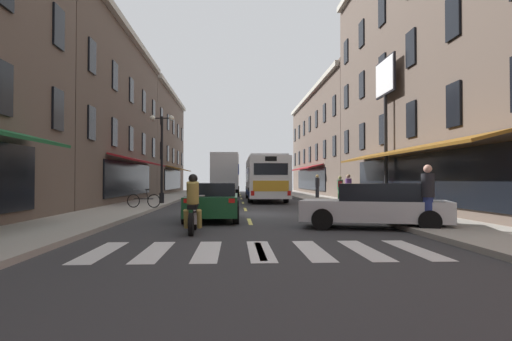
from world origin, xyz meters
TOP-DOWN VIEW (x-y plane):
  - ground_plane at (0.00, 0.00)m, footprint 34.80×80.00m
  - lane_centre_dashes at (0.00, -0.25)m, footprint 0.14×73.90m
  - crosswalk_near at (0.00, -10.00)m, footprint 7.10×2.80m
  - sidewalk_left at (-5.90, 0.00)m, footprint 3.00×80.00m
  - sidewalk_right at (5.90, 0.00)m, footprint 3.00×80.00m
  - storefront_row_right at (11.38, 0.38)m, footprint 9.44×79.90m
  - billboard_sign at (7.05, 2.46)m, footprint 0.40×2.65m
  - transit_bus at (1.66, 12.66)m, footprint 2.70×11.32m
  - box_truck at (-1.38, 21.62)m, footprint 2.58×7.20m
  - sedan_near at (-1.34, -2.73)m, footprint 1.94×4.80m
  - sedan_mid at (3.77, -5.95)m, footprint 4.70×2.92m
  - sedan_far at (-1.49, 33.25)m, footprint 1.91×4.59m
  - motorcycle_rider at (-1.71, -6.78)m, footprint 0.62×2.07m
  - bicycle_near at (-4.98, 2.51)m, footprint 1.69×0.52m
  - pedestrian_near at (5.97, 7.66)m, footprint 0.38×0.52m
  - pedestrian_mid at (5.83, 14.42)m, footprint 0.36×0.36m
  - pedestrian_far at (4.91, -7.09)m, footprint 0.36×0.36m
  - pedestrian_rear at (6.05, 5.93)m, footprint 0.36×0.36m
  - street_lamp_twin at (-4.81, 6.75)m, footprint 1.42×0.32m

SIDE VIEW (x-z plane):
  - ground_plane at x=0.00m, z-range -0.10..0.00m
  - lane_centre_dashes at x=0.00m, z-range 0.00..0.01m
  - crosswalk_near at x=0.00m, z-range 0.00..0.01m
  - sidewalk_left at x=-5.90m, z-range 0.00..0.14m
  - sidewalk_right at x=5.90m, z-range 0.00..0.14m
  - bicycle_near at x=-4.98m, z-range 0.05..0.96m
  - sedan_mid at x=3.77m, z-range 0.01..1.39m
  - sedan_near at x=-1.34m, z-range 0.02..1.40m
  - motorcycle_rider at x=-1.71m, z-range -0.12..1.54m
  - sedan_far at x=-1.49m, z-range 0.01..1.41m
  - pedestrian_near at x=5.97m, z-range 0.18..1.79m
  - pedestrian_rear at x=6.05m, z-range 0.16..1.84m
  - pedestrian_mid at x=5.83m, z-range 0.17..1.94m
  - pedestrian_far at x=4.91m, z-range 0.17..1.95m
  - transit_bus at x=1.66m, z-range 0.08..3.21m
  - box_truck at x=-1.38m, z-range 0.03..3.91m
  - street_lamp_twin at x=-4.81m, z-range 0.42..5.57m
  - billboard_sign at x=7.05m, z-range 2.07..9.54m
  - storefront_row_right at x=11.38m, z-range -1.19..13.36m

